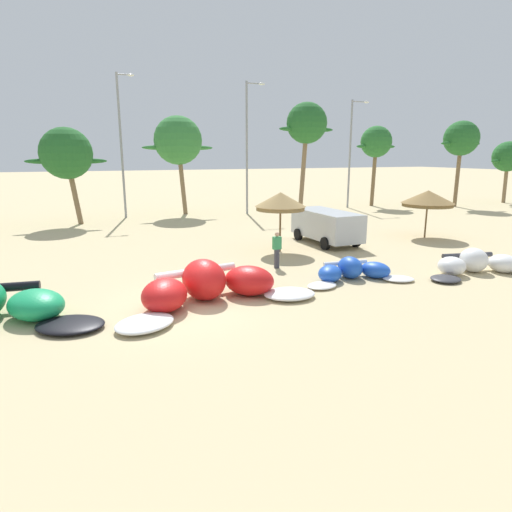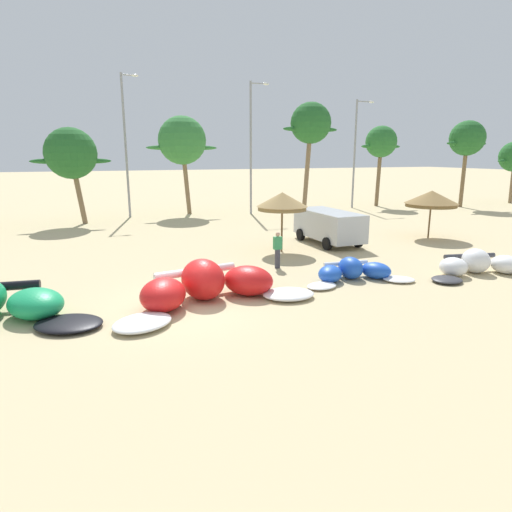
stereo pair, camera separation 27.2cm
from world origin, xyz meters
name	(u,v)px [view 2 (the right image)]	position (x,y,z in m)	size (l,w,h in m)	color
ground_plane	(183,306)	(0.00, 0.00, 0.00)	(260.00, 260.00, 0.00)	#C6B284
kite_left_of_center	(208,287)	(0.90, 0.16, 0.54)	(7.31, 3.96, 1.41)	white
kite_center	(353,272)	(7.04, 0.61, 0.34)	(4.77, 2.46, 0.88)	white
kite_right_of_center	(480,265)	(12.45, -0.63, 0.40)	(5.42, 3.09, 1.04)	#333338
beach_umbrella_near_van	(282,201)	(6.59, 6.48, 2.61)	(2.60, 2.60, 3.06)	brown
beach_umbrella_middle	(432,199)	(16.41, 6.64, 2.37)	(3.08, 3.08, 2.85)	brown
parked_van	(328,224)	(9.92, 7.52, 1.09)	(2.24, 4.80, 1.84)	#B2B7BC
person_near_kites	(278,250)	(5.00, 3.47, 0.82)	(0.36, 0.24, 1.62)	#383842
palm_left_of_gap	(71,154)	(-3.34, 20.37, 4.96)	(5.36, 3.58, 6.80)	#7F6647
palm_center_left	(182,141)	(5.13, 22.84, 6.00)	(5.87, 3.91, 8.01)	#7F6647
palm_center_right	(311,124)	(14.47, 18.24, 7.24)	(4.83, 3.22, 8.97)	#7F6647
palm_right_of_gap	(381,143)	(24.02, 21.82, 6.01)	(4.43, 2.96, 7.59)	brown
palm_right	(467,139)	(30.91, 18.16, 6.31)	(4.81, 3.21, 8.00)	brown
lamppost_west_center	(126,141)	(0.71, 22.56, 5.96)	(1.39, 0.24, 10.92)	gray
lamppost_east_center	(252,143)	(10.51, 20.90, 5.86)	(1.70, 0.24, 10.63)	gray
lamppost_east	(356,149)	(20.99, 21.44, 5.43)	(1.89, 0.24, 9.74)	gray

